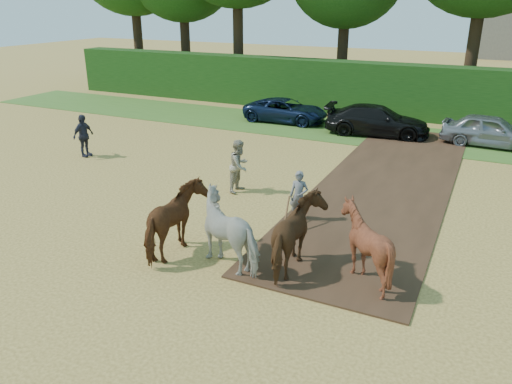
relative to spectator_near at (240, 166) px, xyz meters
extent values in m
plane|color=gold|center=(3.09, -3.99, -0.93)|extent=(120.00, 120.00, 0.00)
cube|color=#472D1C|center=(4.59, 3.01, -0.91)|extent=(4.50, 17.00, 0.05)
cube|color=#38601E|center=(3.09, 10.01, -0.92)|extent=(50.00, 5.00, 0.03)
cube|color=#14380F|center=(3.09, 14.51, 0.57)|extent=(46.00, 1.60, 3.00)
imported|color=#C1B897|center=(0.00, 0.00, 0.00)|extent=(0.76, 0.95, 1.87)
imported|color=#272834|center=(-7.97, 0.80, -0.02)|extent=(0.48, 1.09, 1.84)
imported|color=brown|center=(0.66, -4.91, 0.01)|extent=(1.22, 2.33, 1.89)
imported|color=beige|center=(2.26, -4.62, 0.01)|extent=(2.02, 1.77, 1.89)
imported|color=#55311A|center=(3.87, -4.34, 0.01)|extent=(1.22, 2.33, 1.89)
imported|color=brown|center=(5.47, -4.06, 0.01)|extent=(1.68, 1.85, 1.90)
cube|color=black|center=(2.89, -2.53, -0.78)|extent=(0.39, 0.84, 0.32)
cube|color=brown|center=(2.94, -3.07, -0.62)|extent=(0.20, 1.27, 0.09)
cylinder|color=brown|center=(2.65, -2.05, -0.44)|extent=(0.26, 0.91, 0.67)
cylinder|color=brown|center=(3.04, -2.02, -0.44)|extent=(0.10, 0.92, 0.67)
imported|color=gray|center=(2.79, -1.45, -0.14)|extent=(0.61, 0.43, 1.58)
imported|color=#13203C|center=(-2.63, 10.58, -0.29)|extent=(4.65, 2.22, 1.28)
imported|color=black|center=(2.57, 9.91, -0.19)|extent=(5.28, 2.57, 1.48)
imported|color=gray|center=(7.77, 10.13, -0.20)|extent=(4.43, 2.02, 1.47)
cylinder|color=#382616|center=(-17.91, 17.51, 1.99)|extent=(0.70, 0.70, 5.85)
cylinder|color=#382616|center=(-13.91, 18.01, 1.77)|extent=(0.70, 0.70, 5.40)
cylinder|color=#382616|center=(-8.91, 17.01, 2.33)|extent=(0.70, 0.70, 6.53)
cylinder|color=#382616|center=(-1.91, 18.51, 1.65)|extent=(0.70, 0.70, 5.17)
cylinder|color=#382616|center=(6.09, 17.51, 2.10)|extent=(0.70, 0.70, 6.08)
cube|color=slate|center=(7.09, 51.01, 3.57)|extent=(5.00, 5.00, 9.00)
camera|label=1|loc=(7.73, -14.73, 5.47)|focal=35.00mm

